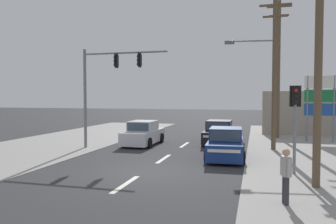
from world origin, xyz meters
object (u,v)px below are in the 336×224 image
utility_pole_foreground_right (315,30)px  shopping_plaza_sign (321,99)px  pedestrian_at_kerb (286,173)px  traffic_signal_mast (104,80)px  utility_pole_background_right (278,67)px  sedan_oncoming_mid (226,145)px  sedan_receding_far (219,133)px  sedan_oncoming_near (143,134)px  pedestal_signal_right_kerb (295,114)px  utility_pole_midground_right (272,68)px

utility_pole_foreground_right → shopping_plaza_sign: (2.44, 12.58, -2.37)m
utility_pole_foreground_right → pedestrian_at_kerb: 5.02m
traffic_signal_mast → utility_pole_background_right: bearing=37.6°
shopping_plaza_sign → sedan_oncoming_mid: 10.07m
utility_pole_background_right → sedan_oncoming_mid: (-3.07, -9.39, -4.69)m
utility_pole_foreground_right → sedan_oncoming_mid: utility_pole_foreground_right is taller
sedan_receding_far → utility_pole_foreground_right: bearing=-66.8°
shopping_plaza_sign → sedan_oncoming_near: shopping_plaza_sign is taller
utility_pole_foreground_right → traffic_signal_mast: utility_pole_foreground_right is taller
utility_pole_foreground_right → pedestrian_at_kerb: utility_pole_foreground_right is taller
sedan_oncoming_near → pedestrian_at_kerb: (7.93, -10.30, 0.22)m
utility_pole_foreground_right → pedestal_signal_right_kerb: size_ratio=2.80×
sedan_oncoming_mid → pedestrian_at_kerb: bearing=-71.3°
utility_pole_midground_right → traffic_signal_mast: size_ratio=1.48×
shopping_plaza_sign → pedestal_signal_right_kerb: bearing=-104.7°
shopping_plaza_sign → sedan_oncoming_near: (-11.40, -4.41, -2.28)m
utility_pole_foreground_right → utility_pole_midground_right: size_ratio=1.12×
sedan_receding_far → pedestrian_at_kerb: size_ratio=2.61×
traffic_signal_mast → shopping_plaza_sign: (13.11, 6.55, -1.16)m
sedan_oncoming_mid → sedan_receding_far: size_ratio=1.01×
utility_pole_midground_right → pedestal_signal_right_kerb: 6.68m
shopping_plaza_sign → pedestrian_at_kerb: 15.25m
utility_pole_midground_right → sedan_receding_far: (-3.22, 1.73, -4.09)m
utility_pole_foreground_right → utility_pole_background_right: (-0.26, 14.04, 0.05)m
utility_pole_midground_right → pedestal_signal_right_kerb: size_ratio=2.49×
traffic_signal_mast → sedan_oncoming_mid: size_ratio=1.39×
utility_pole_midground_right → sedan_oncoming_mid: bearing=-124.1°
pedestal_signal_right_kerb → pedestrian_at_kerb: (-0.66, -4.02, -1.49)m
sedan_oncoming_near → pedestrian_at_kerb: bearing=-52.4°
utility_pole_foreground_right → shopping_plaza_sign: bearing=79.0°
traffic_signal_mast → shopping_plaza_sign: size_ratio=1.30×
sedan_oncoming_mid → traffic_signal_mast: bearing=169.4°
traffic_signal_mast → pedestal_signal_right_kerb: 11.23m
utility_pole_midground_right → shopping_plaza_sign: bearing=52.5°
traffic_signal_mast → pedestrian_at_kerb: (9.63, -8.15, -3.22)m
utility_pole_background_right → shopping_plaza_sign: 3.91m
pedestrian_at_kerb → traffic_signal_mast: bearing=139.8°
traffic_signal_mast → shopping_plaza_sign: 14.70m
utility_pole_foreground_right → sedan_receding_far: bearing=113.2°
pedestrian_at_kerb → pedestal_signal_right_kerb: bearing=80.7°
shopping_plaza_sign → utility_pole_background_right: bearing=151.6°
sedan_oncoming_near → utility_pole_foreground_right: bearing=-42.3°
pedestal_signal_right_kerb → sedan_receding_far: pedestal_signal_right_kerb is taller
pedestal_signal_right_kerb → pedestrian_at_kerb: size_ratio=2.18×
shopping_plaza_sign → utility_pole_midground_right: bearing=-127.5°
utility_pole_foreground_right → pedestal_signal_right_kerb: utility_pole_foreground_right is taller
shopping_plaza_sign → pedestrian_at_kerb: (-3.47, -14.71, -2.06)m
shopping_plaza_sign → sedan_oncoming_mid: size_ratio=1.07×
traffic_signal_mast → pedestrian_at_kerb: bearing=-40.2°
sedan_oncoming_mid → sedan_receding_far: (-0.89, 5.17, 0.00)m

